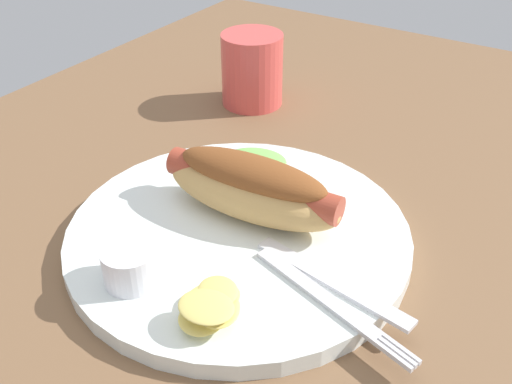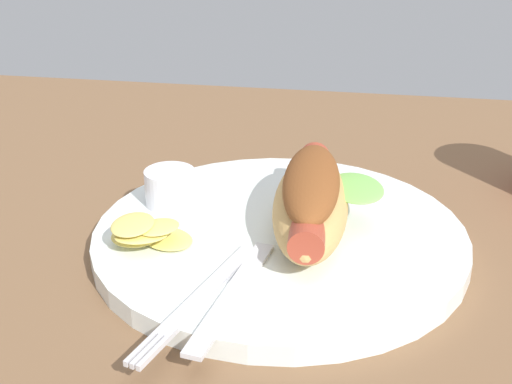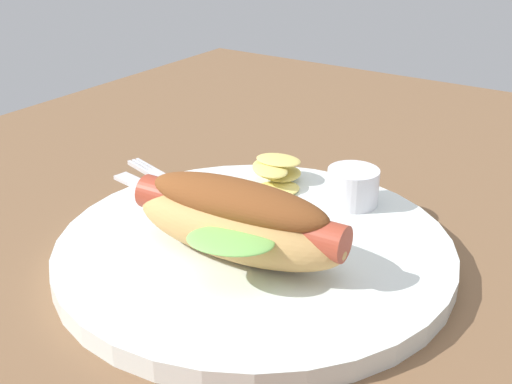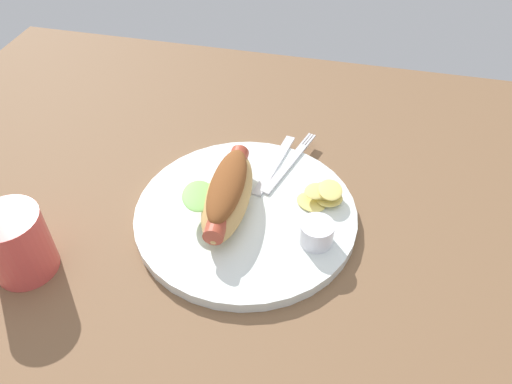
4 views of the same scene
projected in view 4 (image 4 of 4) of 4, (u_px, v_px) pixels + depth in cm
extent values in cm
cube|color=brown|center=(237.00, 213.00, 71.17)|extent=(120.00, 90.00, 1.80)
cylinder|color=white|center=(246.00, 214.00, 68.65)|extent=(30.41, 30.41, 1.60)
ellipsoid|color=tan|center=(228.00, 196.00, 66.75)|extent=(6.85, 17.27, 4.76)
cylinder|color=#A33D28|center=(228.00, 191.00, 66.18)|extent=(3.50, 16.91, 2.62)
ellipsoid|color=brown|center=(227.00, 185.00, 65.36)|extent=(5.22, 14.65, 2.84)
ellipsoid|color=#7FC65B|center=(199.00, 196.00, 65.36)|extent=(6.11, 7.10, 0.77)
cylinder|color=white|center=(317.00, 233.00, 63.04)|extent=(4.39, 4.39, 3.12)
cube|color=silver|center=(285.00, 168.00, 74.12)|extent=(4.75, 12.27, 0.40)
cube|color=silver|center=(311.00, 141.00, 78.86)|extent=(1.21, 3.15, 0.40)
cube|color=silver|center=(308.00, 140.00, 79.02)|extent=(1.21, 3.15, 0.40)
cube|color=silver|center=(305.00, 139.00, 79.18)|extent=(1.21, 3.15, 0.40)
cube|color=silver|center=(275.00, 164.00, 74.78)|extent=(3.76, 14.43, 0.36)
ellipsoid|color=#E4D06A|center=(311.00, 202.00, 68.88)|extent=(5.53, 5.26, 0.50)
ellipsoid|color=#E4D06A|center=(329.00, 199.00, 68.74)|extent=(4.77, 4.59, 0.72)
ellipsoid|color=#E4D06A|center=(324.00, 190.00, 69.03)|extent=(5.37, 5.19, 1.01)
ellipsoid|color=#E4D06A|center=(316.00, 191.00, 68.40)|extent=(4.37, 4.51, 0.71)
ellipsoid|color=#E4D06A|center=(330.00, 190.00, 68.17)|extent=(3.81, 4.58, 0.70)
cylinder|color=#D84C47|center=(17.00, 244.00, 59.93)|extent=(7.74, 7.74, 9.10)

